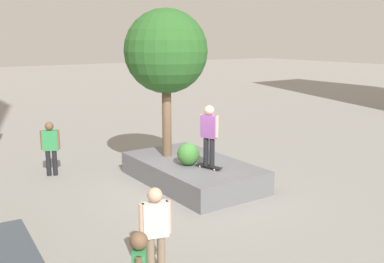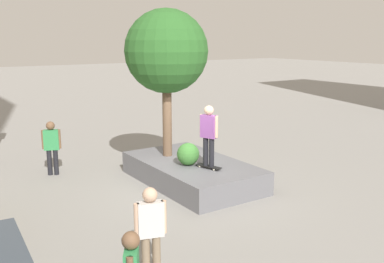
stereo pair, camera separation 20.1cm
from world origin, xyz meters
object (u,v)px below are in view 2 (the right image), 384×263
(plaza_tree, at_px, (166,52))
(skateboarder, at_px, (209,131))
(skateboard, at_px, (208,166))
(passerby_with_bag, at_px, (151,227))
(bystander_watching, at_px, (52,144))
(planter_ledge, at_px, (192,172))

(plaza_tree, distance_m, skateboarder, 2.80)
(skateboard, relative_size, passerby_with_bag, 0.48)
(skateboarder, bearing_deg, passerby_with_bag, 132.05)
(bystander_watching, relative_size, passerby_with_bag, 1.00)
(planter_ledge, relative_size, bystander_watching, 2.54)
(planter_ledge, bearing_deg, plaza_tree, 14.65)
(plaza_tree, bearing_deg, skateboarder, -172.53)
(passerby_with_bag, bearing_deg, bystander_watching, -3.12)
(bystander_watching, bearing_deg, planter_ledge, -133.99)
(planter_ledge, distance_m, skateboard, 0.94)
(planter_ledge, bearing_deg, passerby_with_bag, 138.64)
(planter_ledge, relative_size, skateboard, 5.24)
(passerby_with_bag, bearing_deg, planter_ledge, -41.36)
(plaza_tree, distance_m, bystander_watching, 4.60)
(plaza_tree, relative_size, passerby_with_bag, 2.59)
(plaza_tree, height_order, skateboard, plaza_tree)
(skateboard, distance_m, skateboarder, 1.00)
(planter_ledge, xyz_separation_m, bystander_watching, (3.09, 3.20, 0.66))
(planter_ledge, distance_m, passerby_with_bag, 5.47)
(skateboarder, relative_size, passerby_with_bag, 0.99)
(planter_ledge, xyz_separation_m, skateboarder, (-0.85, 0.02, 1.38))
(planter_ledge, height_order, bystander_watching, bystander_watching)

